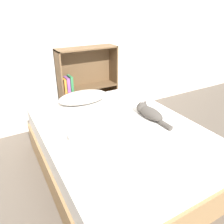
{
  "coord_description": "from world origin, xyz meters",
  "views": [
    {
      "loc": [
        -0.98,
        -1.6,
        1.65
      ],
      "look_at": [
        0.0,
        0.14,
        0.66
      ],
      "focal_mm": 35.0,
      "sensor_mm": 36.0,
      "label": 1
    }
  ],
  "objects_px": {
    "cat_dark": "(149,112)",
    "bookshelf": "(86,86)",
    "pillow": "(83,97)",
    "bed": "(119,150)",
    "cat_light": "(79,126)"
  },
  "relations": [
    {
      "from": "bed",
      "to": "cat_dark",
      "type": "relative_size",
      "value": 3.7
    },
    {
      "from": "cat_light",
      "to": "cat_dark",
      "type": "height_order",
      "value": "cat_light"
    },
    {
      "from": "bed",
      "to": "cat_light",
      "type": "xyz_separation_m",
      "value": [
        -0.38,
        0.1,
        0.34
      ]
    },
    {
      "from": "pillow",
      "to": "bookshelf",
      "type": "xyz_separation_m",
      "value": [
        0.25,
        0.5,
        -0.05
      ]
    },
    {
      "from": "bed",
      "to": "cat_light",
      "type": "height_order",
      "value": "cat_light"
    },
    {
      "from": "bed",
      "to": "bookshelf",
      "type": "height_order",
      "value": "bookshelf"
    },
    {
      "from": "bookshelf",
      "to": "pillow",
      "type": "bearing_deg",
      "value": -116.22
    },
    {
      "from": "cat_dark",
      "to": "bookshelf",
      "type": "relative_size",
      "value": 0.45
    },
    {
      "from": "cat_light",
      "to": "cat_dark",
      "type": "bearing_deg",
      "value": -57.24
    },
    {
      "from": "cat_dark",
      "to": "bookshelf",
      "type": "xyz_separation_m",
      "value": [
        -0.2,
        1.23,
        -0.04
      ]
    },
    {
      "from": "bookshelf",
      "to": "cat_dark",
      "type": "bearing_deg",
      "value": -80.62
    },
    {
      "from": "cat_dark",
      "to": "pillow",
      "type": "bearing_deg",
      "value": 30.07
    },
    {
      "from": "pillow",
      "to": "cat_dark",
      "type": "xyz_separation_m",
      "value": [
        0.45,
        -0.72,
        -0.0
      ]
    },
    {
      "from": "pillow",
      "to": "bookshelf",
      "type": "relative_size",
      "value": 0.55
    },
    {
      "from": "cat_light",
      "to": "cat_dark",
      "type": "xyz_separation_m",
      "value": [
        0.76,
        -0.08,
        -0.0
      ]
    }
  ]
}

